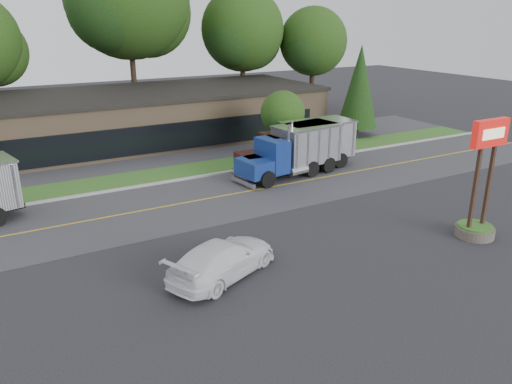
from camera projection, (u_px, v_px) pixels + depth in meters
ground at (270, 263)px, 22.40m from camera, size 140.00×140.00×0.00m
road at (193, 202)px, 29.81m from camera, size 60.00×8.00×0.02m
center_line at (193, 202)px, 29.81m from camera, size 60.00×0.12×0.01m
curb at (169, 182)px, 33.27m from camera, size 60.00×0.30×0.12m
grass_verge at (160, 175)px, 34.75m from camera, size 60.00×3.40×0.03m
far_parking at (139, 158)px, 38.86m from camera, size 60.00×7.00×0.02m
strip_mall at (140, 117)px, 44.05m from camera, size 32.00×12.00×4.00m
bilo_sign at (480, 198)px, 24.49m from camera, size 2.20×1.90×5.95m
tree_far_c at (129, 2)px, 48.52m from camera, size 12.90×12.14×18.40m
tree_far_d at (243, 34)px, 54.18m from camera, size 9.50×8.94×13.55m
tree_far_e at (314, 45)px, 56.61m from camera, size 8.11×7.63×11.57m
evergreen_right at (359, 86)px, 44.90m from camera, size 3.59×3.59×8.15m
tree_verge at (283, 115)px, 38.30m from camera, size 3.62×3.41×5.16m
dump_truck_blue at (295, 149)px, 34.32m from camera, size 7.94×3.60×3.36m
dump_truck_maroon at (303, 144)px, 35.59m from camera, size 9.02×2.68×3.36m
rally_car at (223, 259)px, 21.09m from camera, size 5.89×4.27×1.58m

